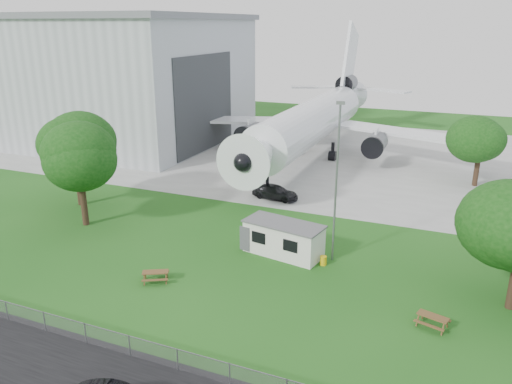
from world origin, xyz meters
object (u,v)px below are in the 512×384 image
at_px(airliner, 315,118).
at_px(hangar, 95,76).
at_px(site_cabin, 284,239).
at_px(picnic_east, 432,327).
at_px(picnic_west, 156,281).

bearing_deg(airliner, hangar, 179.78).
xyz_separation_m(airliner, site_cabin, (6.41, -30.16, -3.96)).
bearing_deg(picnic_east, site_cabin, 168.35).
relative_size(site_cabin, picnic_west, 3.86).
height_order(hangar, airliner, hangar).
relative_size(airliner, picnic_east, 26.52).
bearing_deg(picnic_east, picnic_west, -159.23).
xyz_separation_m(site_cabin, picnic_east, (11.54, -5.96, -1.31)).
relative_size(picnic_west, picnic_east, 1.00).
bearing_deg(picnic_west, picnic_east, -23.34).
height_order(hangar, picnic_east, hangar).
relative_size(hangar, picnic_west, 23.89).
relative_size(hangar, picnic_east, 23.89).
bearing_deg(picnic_east, hangar, 161.75).
height_order(picnic_west, picnic_east, same).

